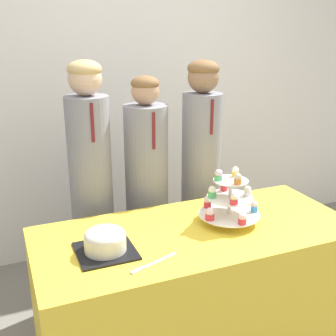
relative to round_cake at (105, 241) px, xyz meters
name	(u,v)px	position (x,y,z in m)	size (l,w,h in m)	color
wall_back	(119,82)	(0.50, 1.42, 0.55)	(9.00, 0.06, 2.70)	silver
table	(196,291)	(0.50, 0.04, -0.43)	(1.68, 0.74, 0.74)	yellow
round_cake	(105,241)	(0.00, 0.00, 0.00)	(0.27, 0.27, 0.12)	black
cake_knife	(147,266)	(0.13, -0.20, -0.06)	(0.25, 0.10, 0.01)	silver
cupcake_stand	(229,200)	(0.69, 0.06, 0.07)	(0.33, 0.33, 0.30)	silver
student_0	(92,194)	(0.09, 0.66, -0.03)	(0.26, 0.26, 1.58)	gray
student_1	(147,197)	(0.44, 0.66, -0.10)	(0.27, 0.28, 1.47)	gray
student_2	(201,179)	(0.83, 0.66, -0.03)	(0.26, 0.26, 1.56)	gray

